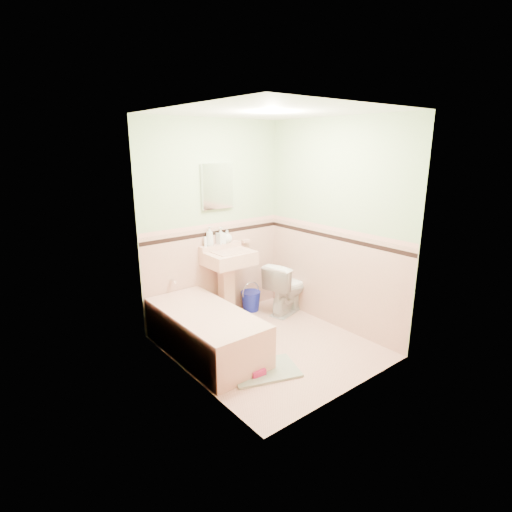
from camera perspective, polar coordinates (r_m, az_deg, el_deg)
floor at (r=4.64m, az=1.98°, el=-12.65°), size 2.20×2.20×0.00m
ceiling at (r=4.10m, az=2.32°, el=19.87°), size 2.20×2.20×0.00m
wall_back at (r=5.06m, az=-6.04°, el=4.75°), size 2.50×0.00×2.50m
wall_front at (r=3.46m, az=14.08°, el=-0.70°), size 2.50×0.00×2.50m
wall_left at (r=3.64m, az=-9.90°, el=0.33°), size 0.00×2.50×2.50m
wall_right at (r=4.89m, az=11.08°, el=4.17°), size 0.00×2.50×2.50m
wainscot_back at (r=5.21m, az=-5.76°, el=-2.31°), size 2.00×0.00×2.00m
wainscot_front at (r=3.70m, az=13.26°, el=-10.37°), size 2.00×0.00×2.00m
wainscot_left at (r=3.86m, az=-9.29°, el=-8.98°), size 0.00×2.20×2.20m
wainscot_right at (r=5.05m, az=10.61°, el=-3.09°), size 0.00×2.20×2.20m
accent_back at (r=5.07m, az=-5.89°, el=3.28°), size 2.00×0.00×2.00m
accent_front at (r=3.51m, az=13.71°, el=-2.67°), size 2.00×0.00×2.00m
accent_left at (r=3.68m, az=-9.56°, el=-1.58°), size 0.00×2.20×2.20m
accent_right at (r=4.90m, az=10.86°, el=2.66°), size 0.00×2.20×2.20m
cap_back at (r=5.05m, az=-5.92°, el=4.39°), size 2.00×0.00×2.00m
cap_front at (r=3.48m, az=13.82°, el=-1.11°), size 2.00×0.00×2.00m
cap_left at (r=3.66m, az=-9.63°, el=-0.08°), size 0.00×2.20×2.20m
cap_right at (r=4.88m, az=10.92°, el=3.80°), size 0.00×2.20×2.20m
bathtub at (r=4.44m, az=-7.14°, el=-10.83°), size 0.70×1.50×0.45m
tub_faucet at (r=4.88m, az=-11.76°, el=-3.46°), size 0.04×0.12×0.04m
sink at (r=5.10m, az=-3.85°, el=-4.33°), size 0.58×0.48×0.92m
sink_faucet at (r=5.07m, az=-4.85°, el=1.33°), size 0.02×0.02×0.10m
medicine_cabinet at (r=5.00m, az=-5.51°, el=9.85°), size 0.44×0.04×0.55m
soap_dish at (r=5.35m, az=-1.48°, el=2.15°), size 0.11×0.06×0.04m
soap_bottle_left at (r=4.99m, az=-6.61°, el=2.82°), size 0.12×0.12×0.24m
soap_bottle_mid at (r=5.08m, az=-5.03°, el=2.90°), size 0.10×0.11×0.21m
soap_bottle_right at (r=5.13m, az=-4.14°, el=2.81°), size 0.13×0.13×0.16m
tube at (r=4.97m, az=-7.21°, el=2.03°), size 0.05×0.05×0.12m
toilet at (r=5.40m, az=4.49°, el=-4.42°), size 0.77×0.56×0.70m
bucket at (r=5.50m, az=-0.74°, el=-6.40°), size 0.34×0.34×0.27m
bath_mat at (r=4.17m, az=1.17°, el=-15.97°), size 0.77×0.64×0.03m
shoe at (r=4.05m, az=0.32°, el=-16.24°), size 0.15×0.08×0.06m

